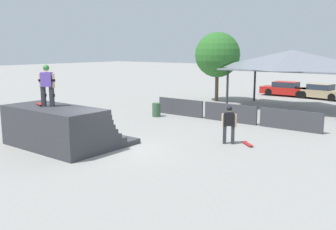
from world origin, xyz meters
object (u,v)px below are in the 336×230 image
Objects in this scene: bystander_walking at (229,122)px; parked_car_tan at (321,92)px; skater_on_deck at (47,83)px; trash_bin at (156,110)px; skateboard_on_ground at (248,144)px; skateboard_on_deck at (40,104)px; parked_car_red at (287,89)px; tree_beside_pavilion at (217,55)px.

bystander_walking is 0.40× the size of parked_car_tan.
skater_on_deck is 8.75m from trash_bin.
parked_car_tan is at bearing 69.10° from trash_bin.
skater_on_deck is 9.04m from skateboard_on_ground.
bystander_walking is 7.61m from trash_bin.
skateboard_on_deck is (-0.53, -0.04, -0.96)m from skater_on_deck.
trash_bin is at bearing -102.03° from parked_car_tan.
skateboard_on_deck is 0.51× the size of bystander_walking.
parked_car_red is at bearing 54.76° from skater_on_deck.
bystander_walking reaches higher than skateboard_on_ground.
trash_bin is 0.20× the size of parked_car_tan.
parked_car_tan is at bearing 44.87° from tree_beside_pavilion.
parked_car_tan is (4.76, 23.28, -2.16)m from skater_on_deck.
skateboard_on_deck is at bearing 152.75° from skater_on_deck.
trash_bin is at bearing 19.34° from skateboard_on_ground.
skateboard_on_deck is 23.94m from parked_car_tan.
bystander_walking is 2.00× the size of trash_bin.
skateboard_on_deck is 1.01× the size of trash_bin.
bystander_walking is 14.26m from tree_beside_pavilion.
tree_beside_pavilion is 9.16m from trash_bin.
trash_bin is 15.32m from parked_car_red.
trash_bin is at bearing -53.31° from bystander_walking.
skater_on_deck is 1.10m from skateboard_on_deck.
skateboard_on_deck is at bearing -93.91° from parked_car_tan.
skater_on_deck is 23.86m from parked_car_tan.
skater_on_deck is 0.32× the size of tree_beside_pavilion.
skater_on_deck is 23.63m from parked_car_red.
bystander_walking is 0.31× the size of tree_beside_pavilion.
parked_car_tan is (5.69, 14.90, 0.18)m from trash_bin.
trash_bin is 15.95m from parked_car_tan.
parked_car_red reaches higher than skateboard_on_ground.
bystander_walking is 18.19m from parked_car_tan.
skateboard_on_deck is 0.20× the size of parked_car_tan.
parked_car_tan is at bearing -43.32° from skateboard_on_ground.
trash_bin is 0.19× the size of parked_car_red.
tree_beside_pavilion is 1.30× the size of parked_car_tan.
trash_bin is (-7.63, 2.95, 0.37)m from skateboard_on_ground.
bystander_walking is 2.23× the size of skateboard_on_ground.
skater_on_deck is at bearing -84.47° from tree_beside_pavilion.
trash_bin reaches higher than skateboard_on_ground.
skateboard_on_deck is 8.54m from trash_bin.
skater_on_deck is 0.39× the size of parked_car_red.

